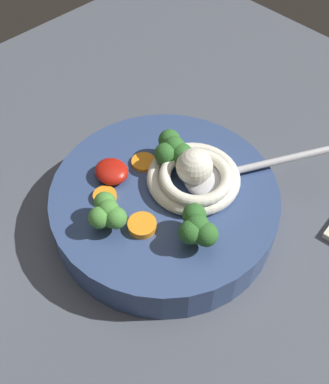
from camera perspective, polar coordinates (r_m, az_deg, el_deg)
table_slab at (r=52.49cm, az=0.95°, el=-7.63°), size 93.14×93.14×3.53cm
soup_bowl at (r=51.17cm, az=0.00°, el=-1.57°), size 24.74×24.74×4.64cm
noodle_pile at (r=49.20cm, az=3.68°, el=2.10°), size 11.12×10.90×4.47cm
soup_spoon at (r=50.14cm, az=6.27°, el=2.04°), size 10.94×16.83×1.60cm
chili_sauce_dollop at (r=50.46cm, az=-6.54°, el=2.54°), size 3.87×3.48×1.74cm
broccoli_floret_near_spoon at (r=50.29cm, az=1.02°, el=5.29°), size 4.82×4.15×3.81cm
broccoli_floret_left at (r=45.45cm, az=-7.07°, el=-2.49°), size 4.33×3.72×3.42cm
broccoli_floret_far at (r=44.10cm, az=4.17°, el=-4.20°), size 4.63×3.98×3.66cm
carrot_slice_extra_b at (r=52.01cm, az=-2.60°, el=3.71°), size 2.73×2.73×0.42cm
carrot_slice_rear at (r=46.39cm, az=-2.78°, el=-4.12°), size 2.92×2.92×0.79cm
carrot_slice_extra_a at (r=49.09cm, az=-7.35°, el=-0.52°), size 2.50×2.50×0.56cm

